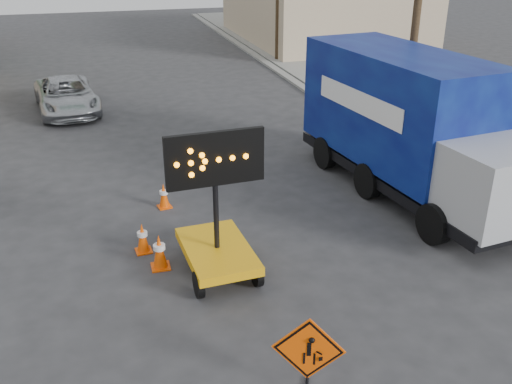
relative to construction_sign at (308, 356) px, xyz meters
name	(u,v)px	position (x,y,z in m)	size (l,w,h in m)	color
ground	(275,382)	(-0.38, 0.43, -0.79)	(100.00, 100.00, 0.00)	#2D2D30
curb_right	(326,103)	(6.82, 15.43, -0.73)	(0.40, 60.00, 0.12)	gray
sidewalk_right	(375,98)	(9.12, 15.43, -0.71)	(4.00, 60.00, 0.15)	gray
building_right_far	(321,4)	(12.62, 30.43, 1.51)	(10.00, 14.00, 4.60)	tan
utility_pole_near	(418,0)	(7.62, 10.43, 3.90)	(1.80, 0.26, 9.00)	#48351F
construction_sign	(308,356)	(0.00, 0.00, 0.00)	(1.04, 0.75, 1.48)	black
arrow_board	(217,243)	(-0.52, 3.93, -0.09)	(2.00, 2.28, 3.16)	#E6A00C
pickup_truck	(66,96)	(-3.65, 17.34, -0.12)	(2.22, 4.83, 1.34)	#B1B4B9
box_truck	(408,133)	(5.39, 6.57, 0.92)	(3.24, 8.18, 3.78)	black
cone_a	(159,251)	(-1.67, 4.44, -0.39)	(0.41, 0.41, 0.79)	#FD5205
cone_b	(143,238)	(-1.95, 5.23, -0.43)	(0.39, 0.39, 0.71)	#FD5205
cone_c	(164,195)	(-1.17, 7.40, -0.45)	(0.40, 0.40, 0.67)	#FD5205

